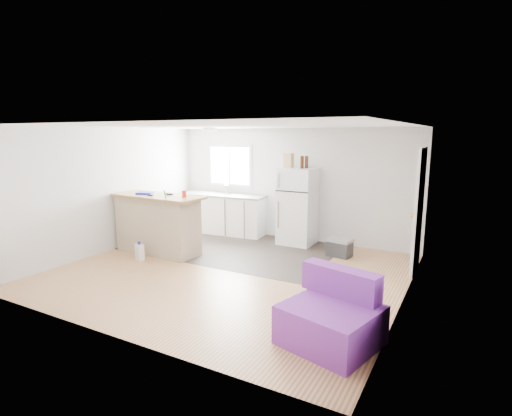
{
  "coord_description": "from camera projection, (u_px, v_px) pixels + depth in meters",
  "views": [
    {
      "loc": [
        3.45,
        -5.42,
        2.28
      ],
      "look_at": [
        0.12,
        0.7,
        0.98
      ],
      "focal_mm": 28.0,
      "sensor_mm": 36.0,
      "label": 1
    }
  ],
  "objects": [
    {
      "name": "room",
      "position": [
        229.0,
        201.0,
        6.5
      ],
      "size": [
        5.51,
        5.01,
        2.41
      ],
      "color": "#93653D",
      "rests_on": "ground"
    },
    {
      "name": "vinyl_zone",
      "position": [
        233.0,
        247.0,
        8.14
      ],
      "size": [
        4.05,
        2.5,
        0.0
      ],
      "primitive_type": "cube",
      "color": "#2E2823",
      "rests_on": "floor"
    },
    {
      "name": "window",
      "position": [
        230.0,
        166.0,
        9.31
      ],
      "size": [
        1.18,
        0.06,
        0.98
      ],
      "color": "white",
      "rests_on": "back_wall"
    },
    {
      "name": "interior_door",
      "position": [
        419.0,
        211.0,
        6.59
      ],
      "size": [
        0.11,
        0.92,
        2.1
      ],
      "color": "white",
      "rests_on": "right_wall"
    },
    {
      "name": "ceiling_fixture",
      "position": [
        210.0,
        130.0,
        7.89
      ],
      "size": [
        0.3,
        0.3,
        0.07
      ],
      "primitive_type": "cylinder",
      "color": "white",
      "rests_on": "ceiling"
    },
    {
      "name": "kitchen_cabinets",
      "position": [
        223.0,
        213.0,
        9.25
      ],
      "size": [
        2.09,
        0.8,
        1.19
      ],
      "rotation": [
        0.0,
        0.0,
        0.08
      ],
      "color": "white",
      "rests_on": "floor"
    },
    {
      "name": "peninsula",
      "position": [
        158.0,
        224.0,
        7.7
      ],
      "size": [
        1.87,
        0.78,
        1.13
      ],
      "rotation": [
        0.0,
        0.0,
        -0.04
      ],
      "color": "tan",
      "rests_on": "floor"
    },
    {
      "name": "refrigerator",
      "position": [
        297.0,
        206.0,
        8.28
      ],
      "size": [
        0.7,
        0.68,
        1.59
      ],
      "rotation": [
        0.0,
        0.0,
        -0.0
      ],
      "color": "white",
      "rests_on": "floor"
    },
    {
      "name": "cooler",
      "position": [
        340.0,
        247.0,
        7.51
      ],
      "size": [
        0.5,
        0.38,
        0.34
      ],
      "rotation": [
        0.0,
        0.0,
        -0.18
      ],
      "color": "#29292B",
      "rests_on": "floor"
    },
    {
      "name": "purple_seat",
      "position": [
        332.0,
        318.0,
        4.4
      ],
      "size": [
        1.13,
        1.11,
        0.77
      ],
      "rotation": [
        0.0,
        0.0,
        -0.26
      ],
      "color": "purple",
      "rests_on": "floor"
    },
    {
      "name": "cleaner_jug",
      "position": [
        140.0,
        252.0,
        7.3
      ],
      "size": [
        0.19,
        0.16,
        0.35
      ],
      "rotation": [
        0.0,
        0.0,
        -0.34
      ],
      "color": "silver",
      "rests_on": "floor"
    },
    {
      "name": "mop",
      "position": [
        167.0,
        246.0,
        7.4
      ],
      "size": [
        0.25,
        0.36,
        1.3
      ],
      "rotation": [
        0.0,
        0.0,
        -0.24
      ],
      "color": "green",
      "rests_on": "floor"
    },
    {
      "name": "red_cup",
      "position": [
        184.0,
        194.0,
        7.34
      ],
      "size": [
        0.09,
        0.09,
        0.12
      ],
      "primitive_type": "cylinder",
      "rotation": [
        0.0,
        0.0,
        -0.21
      ],
      "color": "red",
      "rests_on": "peninsula"
    },
    {
      "name": "blue_tray",
      "position": [
        145.0,
        193.0,
        7.71
      ],
      "size": [
        0.36,
        0.32,
        0.04
      ],
      "primitive_type": "cube",
      "rotation": [
        0.0,
        0.0,
        0.42
      ],
      "color": "#1517CA",
      "rests_on": "peninsula"
    },
    {
      "name": "tool_a",
      "position": [
        169.0,
        194.0,
        7.59
      ],
      "size": [
        0.15,
        0.07,
        0.03
      ],
      "primitive_type": "cube",
      "rotation": [
        0.0,
        0.0,
        0.17
      ],
      "color": "black",
      "rests_on": "peninsula"
    },
    {
      "name": "tool_b",
      "position": [
        151.0,
        195.0,
        7.47
      ],
      "size": [
        0.11,
        0.06,
        0.03
      ],
      "primitive_type": "cube",
      "rotation": [
        0.0,
        0.0,
        0.25
      ],
      "color": "black",
      "rests_on": "peninsula"
    },
    {
      "name": "cardboard_box",
      "position": [
        289.0,
        161.0,
        8.13
      ],
      "size": [
        0.22,
        0.15,
        0.3
      ],
      "primitive_type": "cube",
      "rotation": [
        0.0,
        0.0,
        -0.29
      ],
      "color": "tan",
      "rests_on": "refrigerator"
    },
    {
      "name": "bottle_left",
      "position": [
        302.0,
        162.0,
        8.03
      ],
      "size": [
        0.09,
        0.09,
        0.25
      ],
      "primitive_type": "cylinder",
      "rotation": [
        0.0,
        0.0,
        0.35
      ],
      "color": "#39190A",
      "rests_on": "refrigerator"
    },
    {
      "name": "bottle_right",
      "position": [
        307.0,
        162.0,
        8.03
      ],
      "size": [
        0.07,
        0.07,
        0.25
      ],
      "primitive_type": "cylinder",
      "rotation": [
        0.0,
        0.0,
        -0.03
      ],
      "color": "#39190A",
      "rests_on": "refrigerator"
    }
  ]
}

